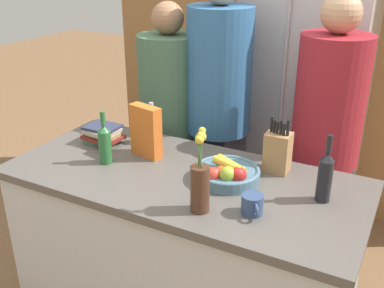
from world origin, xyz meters
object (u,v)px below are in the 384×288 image
book_stack (103,134)px  bottle_wine (152,127)px  refrigerator (305,90)px  knife_block (278,151)px  bottle_vinegar (325,175)px  coffee_mug (252,205)px  cereal_box (146,131)px  fruit_bowl (226,173)px  person_in_red_tee (325,138)px  bottle_oil (105,143)px  flower_vase (200,183)px  person_in_blue (218,107)px  person_at_sink (170,120)px

book_stack → bottle_wine: size_ratio=0.93×
refrigerator → bottle_wine: refrigerator is taller
refrigerator → knife_block: refrigerator is taller
bottle_vinegar → bottle_wine: bearing=169.2°
refrigerator → coffee_mug: bearing=-82.8°
refrigerator → bottle_vinegar: 1.24m
cereal_box → bottle_wine: (-0.06, 0.15, -0.04)m
fruit_bowl → cereal_box: bearing=172.7°
bottle_wine → person_in_red_tee: bearing=25.4°
cereal_box → bottle_oil: size_ratio=0.99×
flower_vase → cereal_box: bearing=144.5°
coffee_mug → book_stack: 1.00m
person_in_red_tee → bottle_oil: bearing=-116.4°
knife_block → book_stack: bearing=-172.5°
person_in_blue → bottle_wine: bearing=-97.2°
bottle_oil → bottle_wine: bottle_oil is taller
bottle_wine → person_in_blue: bearing=64.8°
refrigerator → book_stack: (-0.78, -1.12, -0.06)m
person_in_red_tee → bottle_wine: bearing=-129.5°
fruit_bowl → bottle_oil: 0.60m
flower_vase → bottle_wine: 0.73m
knife_block → coffee_mug: 0.41m
fruit_bowl → person_in_red_tee: size_ratio=0.18×
bottle_oil → bottle_vinegar: bottle_vinegar is taller
knife_block → person_in_blue: person_in_blue is taller
fruit_bowl → cereal_box: cereal_box is taller
cereal_box → person_in_red_tee: person_in_red_tee is taller
fruit_bowl → bottle_oil: bearing=-170.1°
person_at_sink → person_in_blue: bearing=24.2°
cereal_box → bottle_oil: 0.21m
bottle_wine → person_at_sink: (-0.11, 0.37, -0.10)m
person_in_blue → flower_vase: bearing=-51.4°
refrigerator → fruit_bowl: refrigerator is taller
knife_block → person_in_red_tee: bearing=71.7°
coffee_mug → person_at_sink: person_at_sink is taller
person_in_blue → cereal_box: bearing=-85.0°
fruit_bowl → book_stack: (-0.75, 0.08, 0.01)m
refrigerator → person_in_red_tee: size_ratio=1.20×
fruit_bowl → person_in_red_tee: bearing=63.5°
coffee_mug → person_at_sink: 1.15m
person_at_sink → bottle_wine: bearing=-58.6°
fruit_bowl → person_at_sink: bearing=137.6°
flower_vase → coffee_mug: bearing=21.2°
refrigerator → fruit_bowl: bearing=-91.2°
refrigerator → person_in_blue: (-0.36, -0.57, -0.00)m
flower_vase → bottle_wine: size_ratio=1.57×
fruit_bowl → person_in_red_tee: (0.30, 0.61, 0.00)m
bottle_vinegar → person_at_sink: bearing=152.6°
bottle_wine → person_in_blue: (0.20, 0.42, 0.01)m
cereal_box → bottle_wine: 0.17m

